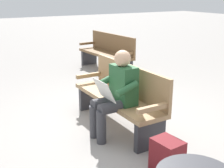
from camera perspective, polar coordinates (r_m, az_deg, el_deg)
ground_plane at (r=4.49m, az=0.84°, el=-7.85°), size 40.00×40.00×0.00m
bench_near at (r=4.35m, az=1.66°, el=-2.16°), size 1.81×0.50×0.90m
person_seated at (r=3.97m, az=0.83°, el=-1.49°), size 0.57×0.58×1.18m
backpack at (r=3.41m, az=10.51°, el=-13.32°), size 0.34×0.31×0.38m
bench_far at (r=7.49m, az=-0.85°, el=6.08°), size 1.83×0.62×0.90m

